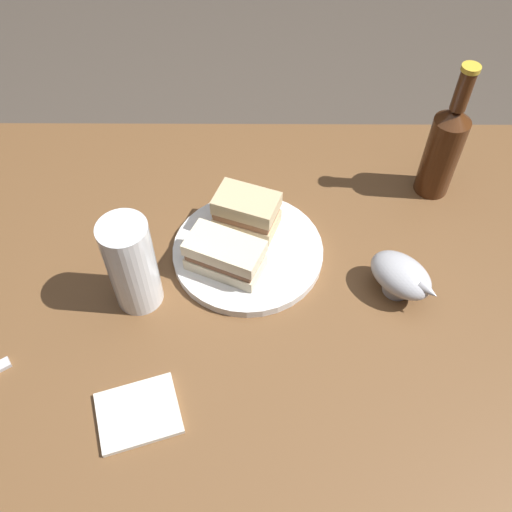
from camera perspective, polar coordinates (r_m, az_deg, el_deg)
The scene contains 12 objects.
ground_plane at distance 1.55m, azimuth 0.52°, elevation -18.01°, with size 6.00×6.00×0.00m, color #4C4238.
dining_table at distance 1.22m, azimuth 0.65°, elevation -12.27°, with size 1.27×0.79×0.71m, color brown.
plate at distance 0.94m, azimuth -0.82°, elevation 0.46°, with size 0.25×0.25×0.02m, color white.
sandwich_half_left at distance 0.94m, azimuth -0.95°, elevation 4.50°, with size 0.12×0.10×0.07m.
sandwich_half_right at distance 0.89m, azimuth -3.15°, elevation 0.08°, with size 0.14×0.11×0.06m.
potato_wedge_front at distance 0.92m, azimuth -4.29°, elevation 0.21°, with size 0.05×0.02×0.02m, color gold.
potato_wedge_middle at distance 0.97m, azimuth -3.13°, elevation 4.12°, with size 0.04×0.02×0.02m, color #AD702D.
potato_wedge_back at distance 0.92m, azimuth -5.19°, elevation 0.50°, with size 0.04×0.02×0.02m, color gold.
pint_glass at distance 0.86m, azimuth -12.38°, elevation -1.29°, with size 0.07×0.07×0.17m.
gravy_boat at distance 0.90m, azimuth 14.54°, elevation -1.97°, with size 0.12×0.12×0.07m.
cider_bottle at distance 1.03m, azimuth 18.53°, elevation 10.43°, with size 0.06×0.06×0.26m.
napkin at distance 0.82m, azimuth -11.84°, elevation -15.33°, with size 0.11×0.09×0.01m, color silver.
Camera 1 is at (-0.01, -0.53, 1.46)m, focal length 39.44 mm.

